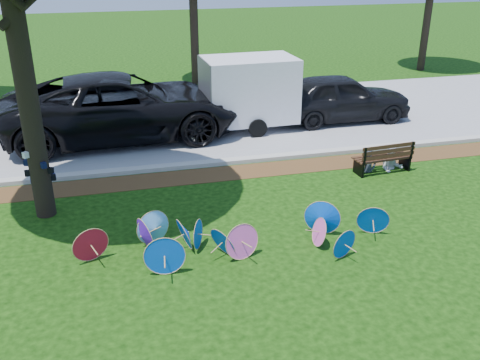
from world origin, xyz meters
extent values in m
plane|color=black|center=(0.00, 0.00, 0.00)|extent=(90.00, 90.00, 0.00)
cube|color=#472D16|center=(0.00, 4.50, 0.01)|extent=(90.00, 1.00, 0.01)
cube|color=#B7B5AD|center=(0.00, 5.20, 0.06)|extent=(90.00, 0.30, 0.12)
cube|color=gray|center=(0.00, 9.35, 0.01)|extent=(90.00, 8.00, 0.01)
cylinder|color=black|center=(-3.81, 3.18, 2.85)|extent=(0.44, 0.44, 5.70)
cone|color=blue|center=(-0.21, 0.44, 0.33)|extent=(0.61, 0.74, 0.66)
cone|color=red|center=(-2.79, 0.90, 0.37)|extent=(0.76, 0.43, 0.75)
cone|color=#62B8F8|center=(-1.51, 1.21, 0.37)|extent=(0.74, 0.42, 0.75)
cone|color=blue|center=(-0.90, 0.90, 0.35)|extent=(0.44, 0.74, 0.69)
cone|color=blue|center=(3.04, 0.52, 0.35)|extent=(0.74, 0.48, 0.71)
cone|color=blue|center=(2.03, -0.20, 0.32)|extent=(0.64, 0.39, 0.64)
cone|color=blue|center=(-0.71, 0.87, 0.32)|extent=(0.37, 0.61, 0.64)
cone|color=#4712A6|center=(-1.76, 1.02, 0.36)|extent=(0.47, 0.75, 0.72)
cone|color=#FF5AC7|center=(0.09, 0.30, 0.37)|extent=(0.78, 0.43, 0.75)
cone|color=blue|center=(-1.43, 0.09, 0.40)|extent=(0.80, 0.21, 0.79)
cone|color=#FF5AC7|center=(1.81, 0.37, 0.31)|extent=(0.26, 0.62, 0.61)
cone|color=blue|center=(1.96, 0.72, 0.39)|extent=(0.74, 0.51, 0.79)
imported|color=black|center=(-1.78, 8.19, 1.02)|extent=(7.49, 3.70, 2.05)
imported|color=black|center=(5.68, 8.24, 0.82)|extent=(4.85, 1.99, 1.65)
cube|color=white|center=(2.36, 8.15, 1.34)|extent=(3.02, 1.96, 2.68)
imported|color=#38404D|center=(4.55, 3.70, 0.63)|extent=(0.49, 0.35, 1.26)
imported|color=silver|center=(5.25, 3.70, 0.67)|extent=(0.77, 0.68, 1.33)
cylinder|color=black|center=(1.72, 14.98, 2.50)|extent=(0.36, 0.36, 5.00)
cylinder|color=black|center=(13.03, 15.02, 2.50)|extent=(0.36, 0.36, 5.00)
camera|label=1|loc=(-2.15, -8.54, 5.69)|focal=40.00mm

